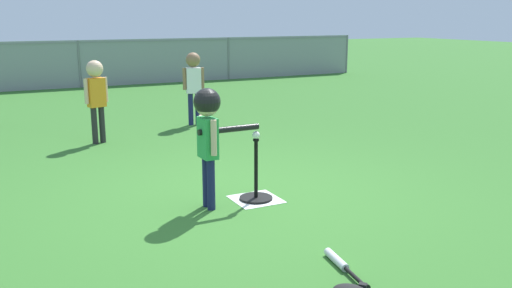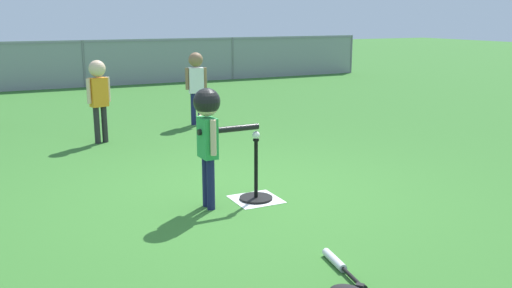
# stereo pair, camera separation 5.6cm
# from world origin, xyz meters

# --- Properties ---
(ground_plane) EXTENTS (60.00, 60.00, 0.00)m
(ground_plane) POSITION_xyz_m (0.00, 0.00, 0.00)
(ground_plane) COLOR #336B28
(home_plate) EXTENTS (0.44, 0.44, 0.01)m
(home_plate) POSITION_xyz_m (0.02, -0.14, 0.00)
(home_plate) COLOR white
(home_plate) RESTS_ON ground_plane
(batting_tee) EXTENTS (0.32, 0.32, 0.60)m
(batting_tee) POSITION_xyz_m (0.02, -0.14, 0.09)
(batting_tee) COLOR black
(batting_tee) RESTS_ON ground_plane
(baseball_on_tee) EXTENTS (0.07, 0.07, 0.07)m
(baseball_on_tee) POSITION_xyz_m (0.02, -0.14, 0.64)
(baseball_on_tee) COLOR white
(baseball_on_tee) RESTS_ON batting_tee
(batter_child) EXTENTS (0.63, 0.32, 1.11)m
(batter_child) POSITION_xyz_m (-0.46, -0.15, 0.79)
(batter_child) COLOR #191E4C
(batter_child) RESTS_ON ground_plane
(fielder_deep_center) EXTENTS (0.34, 0.23, 1.16)m
(fielder_deep_center) POSITION_xyz_m (0.81, 3.64, 0.75)
(fielder_deep_center) COLOR #191E4C
(fielder_deep_center) RESTS_ON ground_plane
(fielder_near_right) EXTENTS (0.33, 0.23, 1.14)m
(fielder_near_right) POSITION_xyz_m (-0.84, 3.00, 0.74)
(fielder_near_right) COLOR #262626
(fielder_near_right) RESTS_ON ground_plane
(spare_bat_silver) EXTENTS (0.15, 0.60, 0.06)m
(spare_bat_silver) POSITION_xyz_m (-0.12, -1.72, 0.03)
(spare_bat_silver) COLOR silver
(spare_bat_silver) RESTS_ON ground_plane
(outfield_fence) EXTENTS (16.06, 0.06, 1.15)m
(outfield_fence) POSITION_xyz_m (0.00, 9.40, 0.62)
(outfield_fence) COLOR slate
(outfield_fence) RESTS_ON ground_plane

